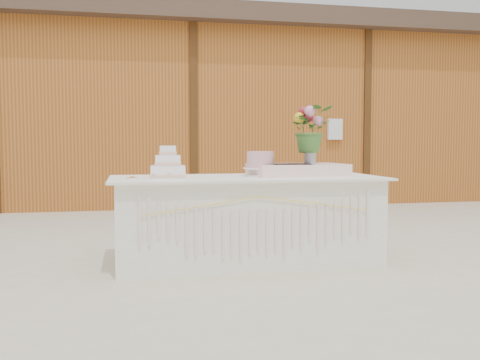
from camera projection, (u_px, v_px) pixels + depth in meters
The scene contains 9 objects.
ground at pixel (247, 262), 4.80m from camera, with size 80.00×80.00×0.00m, color beige.
barn at pixel (181, 112), 10.54m from camera, with size 12.60×4.60×3.30m.
cake_table at pixel (247, 219), 4.77m from camera, with size 2.40×1.00×0.77m.
wedding_cake at pixel (168, 167), 4.67m from camera, with size 0.33×0.33×0.28m.
pink_cake_stand at pixel (260, 162), 4.81m from camera, with size 0.31×0.31×0.23m.
satin_runner at pixel (298, 170), 4.92m from camera, with size 0.85×0.49×0.11m, color #FFD5CD.
flower_vase at pixel (310, 156), 4.95m from camera, with size 0.11×0.11×0.15m, color #B4B4B9.
bouquet at pixel (310, 124), 4.93m from camera, with size 0.39×0.34×0.43m, color #3E6D2B.
loose_flowers at pixel (137, 177), 4.61m from camera, with size 0.13×0.31×0.02m, color pink, non-canonical shape.
Camera 1 is at (-1.02, -4.63, 1.07)m, focal length 40.00 mm.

